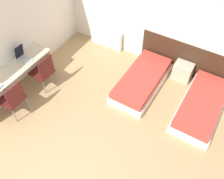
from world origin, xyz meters
name	(u,v)px	position (x,y,z in m)	size (l,w,h in m)	color
wall_back	(153,16)	(0.00, 4.26, 1.35)	(5.86, 0.05, 2.70)	white
wall_left	(14,30)	(-2.46, 2.12, 1.35)	(0.05, 5.23, 2.70)	white
headboard_panel	(187,60)	(1.07, 4.22, 0.46)	(2.49, 0.03, 0.91)	#382316
bed_near_window	(142,81)	(0.32, 3.24, 0.18)	(0.88, 1.89, 0.36)	silver
bed_near_door	(202,106)	(1.83, 3.24, 0.18)	(0.88, 1.89, 0.36)	silver
nightstand	(182,71)	(1.07, 4.01, 0.23)	(0.46, 0.36, 0.46)	beige
radiator	(106,38)	(-1.28, 4.14, 0.29)	(0.98, 0.12, 0.57)	silver
desk	(14,75)	(-2.16, 1.52, 0.58)	(0.55, 2.01, 0.74)	beige
chair_near_laptop	(43,71)	(-1.70, 2.01, 0.53)	(0.49, 0.49, 0.96)	#511919
chair_near_notebook	(13,98)	(-1.70, 1.03, 0.53)	(0.47, 0.47, 0.96)	#511919
laptop	(23,56)	(-2.19, 1.94, 0.81)	(0.36, 0.25, 0.36)	silver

